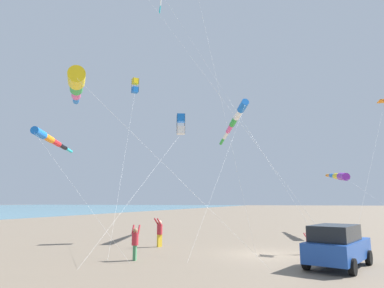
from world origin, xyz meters
TOP-DOWN VIEW (x-y plane):
  - ground_plane at (0.00, 0.00)m, footprint 600.00×600.00m
  - parked_car at (3.48, -2.89)m, footprint 3.25×4.68m
  - person_adult_flyer at (-6.84, 1.31)m, footprint 0.61×0.66m
  - person_child_green_jacket at (2.32, 0.85)m, footprint 0.42×0.39m
  - person_child_grey_jacket at (-5.98, -3.85)m, footprint 0.47×0.57m
  - kite_box_purple_drifting at (-11.86, 7.00)m, footprint 4.89×11.48m
  - kite_windsock_teal_far_right at (-8.98, -5.22)m, footprint 12.14×5.29m
  - kite_windsock_long_streamer_right at (-3.20, 9.74)m, footprint 4.09×17.89m
  - kite_windsock_orange_high_right at (5.35, 13.13)m, footprint 4.20×21.23m
  - kite_windsock_white_trailing at (-15.41, 0.65)m, footprint 11.41×10.12m
  - kite_box_blue_topmost at (-6.86, 5.43)m, footprint 0.84×12.61m

SIDE VIEW (x-z plane):
  - ground_plane at x=0.00m, z-range 0.00..0.00m
  - person_child_green_jacket at x=2.32m, z-range 0.05..1.21m
  - person_child_grey_jacket at x=-5.98m, z-range 0.08..1.79m
  - parked_car at x=3.48m, z-range 0.03..1.88m
  - person_adult_flyer at x=-6.84m, z-range 0.08..1.92m
  - kite_windsock_orange_high_right at x=5.35m, z-range 2.26..8.00m
  - kite_windsock_white_trailing at x=-15.41m, z-range 3.52..11.34m
  - kite_windsock_teal_far_right at x=-8.98m, z-range 4.25..13.63m
  - kite_box_blue_topmost at x=-6.86m, z-range 4.11..13.97m
  - kite_windsock_long_streamer_right at x=-3.20m, z-range 4.54..15.86m
  - kite_box_purple_drifting at x=-11.86m, z-range 6.31..20.33m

